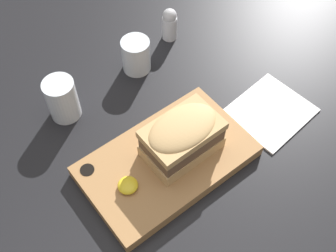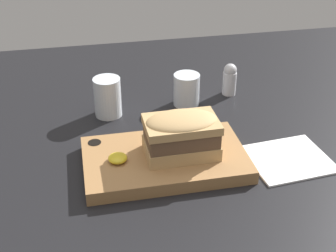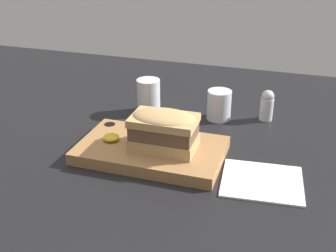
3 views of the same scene
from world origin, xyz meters
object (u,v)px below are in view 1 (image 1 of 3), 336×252
Objects in this scene: wine_glass at (136,57)px; napkin at (270,111)px; serving_board at (167,161)px; sandwich at (182,136)px; salt_shaker at (170,24)px; water_glass at (63,101)px.

wine_glass is 0.46× the size of napkin.
napkin is at bearing -7.64° from serving_board.
sandwich is 1.72× the size of salt_shaker.
water_glass is 0.54× the size of napkin.
wine_glass is (18.75, 1.42, -0.55)cm from water_glass.
wine_glass is (10.05, 23.61, 2.08)cm from serving_board.
water_glass is at bearing -171.30° from salt_shaker.
napkin is (21.19, -2.81, -6.92)cm from sandwich.
water_glass is 1.13× the size of salt_shaker.
sandwich is at bearing 172.43° from napkin.
water_glass is 30.81cm from salt_shaker.
serving_board is at bearing 171.88° from sandwich.
salt_shaker is at bearing 55.72° from sandwich.
salt_shaker is (30.46, 4.66, 0.13)cm from water_glass.
napkin is at bearing -85.09° from salt_shaker.
sandwich is at bearing -8.12° from serving_board.
serving_board is 1.86× the size of napkin.
serving_board is 3.43× the size of water_glass.
serving_board is 24.59cm from napkin.
sandwich is 25.75cm from water_glass.
wine_glass reaches higher than serving_board.
serving_board reaches higher than napkin.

